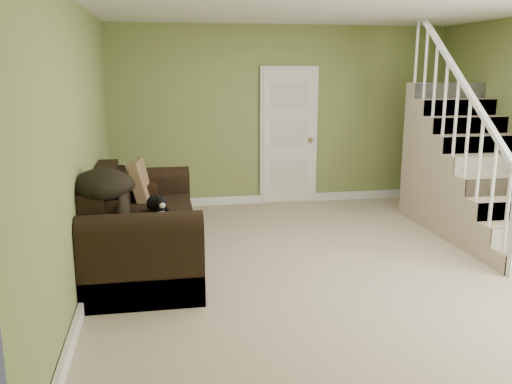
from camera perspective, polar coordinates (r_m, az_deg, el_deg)
name	(u,v)px	position (r m, az deg, el deg)	size (l,w,h in m)	color
floor	(339,264)	(5.74, 8.69, -7.51)	(5.00, 5.50, 0.01)	tan
ceiling	(348,1)	(5.42, 9.68, 19.19)	(5.00, 5.50, 0.01)	white
wall_back	(282,116)	(8.07, 2.72, 7.99)	(5.00, 0.04, 2.60)	olive
wall_left	(80,146)	(5.18, -18.04, 4.63)	(0.04, 5.50, 2.60)	olive
baseboard_back	(281,198)	(8.24, 2.68, -0.65)	(5.00, 0.04, 0.12)	white
baseboard_left	(93,274)	(5.48, -16.82, -8.27)	(0.04, 5.50, 0.12)	white
door	(289,136)	(8.08, 3.47, 5.89)	(0.86, 0.12, 2.02)	white
staircase	(468,179)	(7.26, 21.46, 1.30)	(1.00, 2.51, 2.82)	tan
sofa	(140,229)	(5.74, -12.12, -3.86)	(1.04, 2.41, 0.95)	black
side_table	(135,209)	(6.68, -12.60, -1.73)	(0.58, 0.58, 0.90)	black
cat	(156,205)	(5.70, -10.44, -1.31)	(0.31, 0.51, 0.25)	black
banana	(149,217)	(5.50, -11.22, -2.64)	(0.05, 0.16, 0.05)	yellow
throw_pillow	(140,181)	(6.36, -12.10, 1.13)	(0.12, 0.48, 0.48)	#492E1D
throw_blanket	(101,185)	(4.97, -15.96, 0.75)	(0.50, 0.66, 0.27)	black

